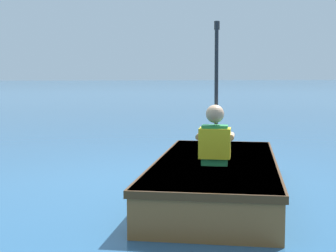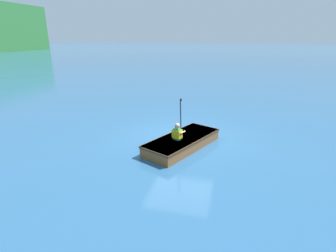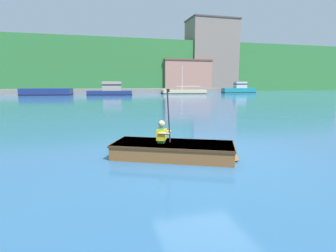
% 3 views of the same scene
% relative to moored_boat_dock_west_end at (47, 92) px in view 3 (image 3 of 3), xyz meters
% --- Properties ---
extents(ground_plane, '(300.00, 300.00, 0.00)m').
position_rel_moored_boat_dock_west_end_xyz_m(ground_plane, '(10.07, -35.67, -0.51)').
color(ground_plane, '#28567F').
extents(shoreline_ridge, '(120.00, 20.00, 11.31)m').
position_rel_moored_boat_dock_west_end_xyz_m(shoreline_ridge, '(10.07, 25.23, 5.14)').
color(shoreline_ridge, '#2D6B33').
rests_on(shoreline_ridge, ground).
extents(waterfront_warehouse_left, '(9.84, 10.41, 7.19)m').
position_rel_moored_boat_dock_west_end_xyz_m(waterfront_warehouse_left, '(17.16, 20.70, 3.09)').
color(waterfront_warehouse_left, tan).
rests_on(waterfront_warehouse_left, ground).
extents(waterfront_office_block_center, '(11.36, 10.68, 7.15)m').
position_rel_moored_boat_dock_west_end_xyz_m(waterfront_office_block_center, '(27.22, 19.63, 3.07)').
color(waterfront_office_block_center, '#9E6B5B').
rests_on(waterfront_office_block_center, ground).
extents(waterfront_apartment_right, '(11.52, 7.59, 16.77)m').
position_rel_moored_boat_dock_west_end_xyz_m(waterfront_apartment_right, '(34.21, 18.45, 7.88)').
color(waterfront_apartment_right, '#75665B').
rests_on(waterfront_apartment_right, ground).
extents(marina_dock, '(50.40, 2.40, 0.90)m').
position_rel_moored_boat_dock_west_end_xyz_m(marina_dock, '(10.07, 4.59, -0.06)').
color(marina_dock, slate).
rests_on(marina_dock, ground).
extents(moored_boat_dock_west_end, '(7.31, 3.44, 1.09)m').
position_rel_moored_boat_dock_west_end_xyz_m(moored_boat_dock_west_end, '(0.00, 0.00, 0.00)').
color(moored_boat_dock_west_end, navy).
rests_on(moored_boat_dock_west_end, ground).
extents(moored_boat_dock_west_inner, '(7.80, 3.42, 4.70)m').
position_rel_moored_boat_dock_west_end_xyz_m(moored_boat_dock_west_inner, '(21.86, 1.75, -0.18)').
color(moored_boat_dock_west_inner, '#CCB789').
rests_on(moored_boat_dock_west_inner, ground).
extents(moored_boat_dock_center_far, '(6.94, 3.30, 2.11)m').
position_rel_moored_boat_dock_west_end_xyz_m(moored_boat_dock_center_far, '(9.22, -0.83, 0.25)').
color(moored_boat_dock_center_far, navy).
rests_on(moored_boat_dock_center_far, ground).
extents(moored_boat_dock_east_inner, '(6.10, 2.43, 2.10)m').
position_rel_moored_boat_dock_west_end_xyz_m(moored_boat_dock_east_inner, '(32.21, 1.22, 0.22)').
color(moored_boat_dock_east_inner, '#197A84').
rests_on(moored_boat_dock_east_inner, ground).
extents(rowboat_foreground, '(3.20, 2.33, 0.37)m').
position_rel_moored_boat_dock_west_end_xyz_m(rowboat_foreground, '(9.12, -35.93, -0.30)').
color(rowboat_foreground, brown).
rests_on(rowboat_foreground, ground).
extents(person_paddler, '(0.43, 0.43, 1.34)m').
position_rel_moored_boat_dock_west_end_xyz_m(person_paddler, '(8.82, -35.79, 0.12)').
color(person_paddler, '#267F3F').
rests_on(person_paddler, rowboat_foreground).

